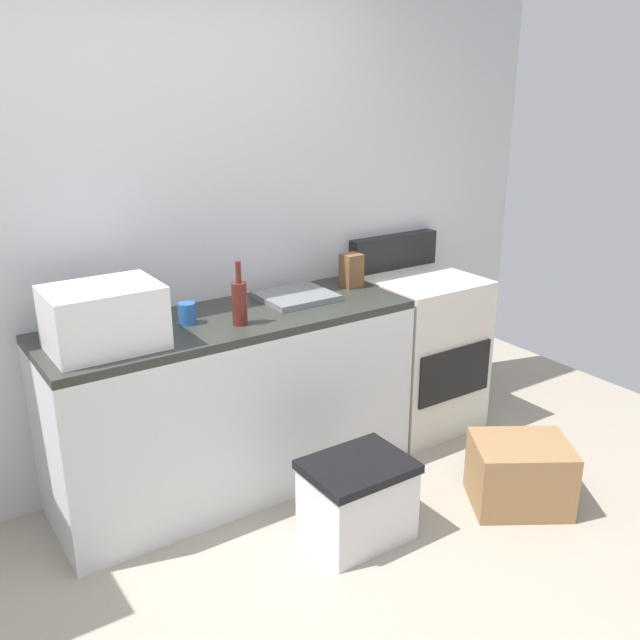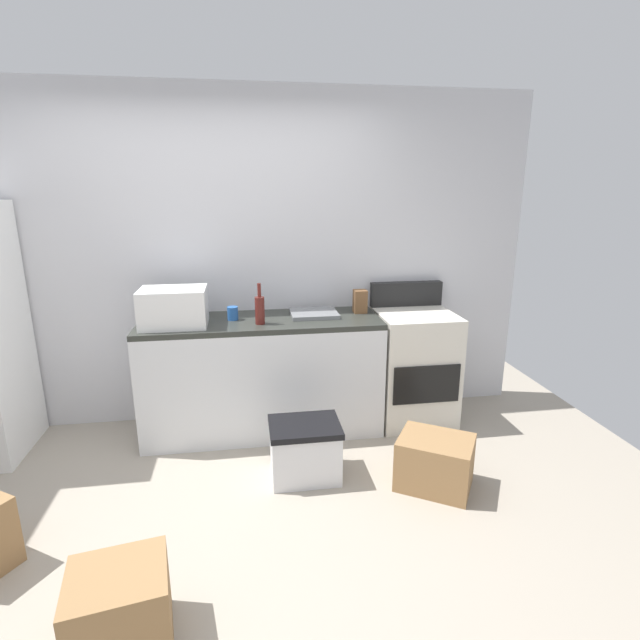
% 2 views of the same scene
% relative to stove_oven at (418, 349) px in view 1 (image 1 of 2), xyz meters
% --- Properties ---
extents(wall_back, '(5.00, 0.10, 2.60)m').
position_rel_stove_oven_xyz_m(wall_back, '(-1.52, 0.34, 0.83)').
color(wall_back, silver).
rests_on(wall_back, ground_plane).
extents(kitchen_counter, '(1.80, 0.60, 0.90)m').
position_rel_stove_oven_xyz_m(kitchen_counter, '(-1.22, -0.01, -0.02)').
color(kitchen_counter, silver).
rests_on(kitchen_counter, ground_plane).
extents(stove_oven, '(0.60, 0.61, 1.10)m').
position_rel_stove_oven_xyz_m(stove_oven, '(0.00, 0.00, 0.00)').
color(stove_oven, silver).
rests_on(stove_oven, ground_plane).
extents(microwave, '(0.46, 0.34, 0.27)m').
position_rel_stove_oven_xyz_m(microwave, '(-1.83, -0.08, 0.57)').
color(microwave, white).
rests_on(microwave, kitchen_counter).
extents(sink_basin, '(0.36, 0.32, 0.03)m').
position_rel_stove_oven_xyz_m(sink_basin, '(-0.81, 0.05, 0.45)').
color(sink_basin, slate).
rests_on(sink_basin, kitchen_counter).
extents(wine_bottle, '(0.07, 0.07, 0.30)m').
position_rel_stove_oven_xyz_m(wine_bottle, '(-1.23, -0.13, 0.54)').
color(wine_bottle, '#591E19').
rests_on(wine_bottle, kitchen_counter).
extents(coffee_mug, '(0.08, 0.08, 0.10)m').
position_rel_stove_oven_xyz_m(coffee_mug, '(-1.43, 0.02, 0.48)').
color(coffee_mug, '#2659A5').
rests_on(coffee_mug, kitchen_counter).
extents(knife_block, '(0.10, 0.10, 0.18)m').
position_rel_stove_oven_xyz_m(knife_block, '(-0.43, 0.09, 0.52)').
color(knife_block, brown).
rests_on(knife_block, kitchen_counter).
extents(cardboard_box_small, '(0.57, 0.54, 0.33)m').
position_rel_stove_oven_xyz_m(cardboard_box_small, '(-0.17, -0.95, -0.30)').
color(cardboard_box_small, olive).
rests_on(cardboard_box_small, ground_plane).
extents(storage_bin, '(0.46, 0.36, 0.38)m').
position_rel_stove_oven_xyz_m(storage_bin, '(-0.98, -0.72, -0.27)').
color(storage_bin, silver).
rests_on(storage_bin, ground_plane).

